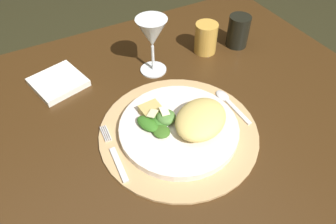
% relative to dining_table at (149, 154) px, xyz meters
% --- Properties ---
extents(dining_table, '(1.20, 0.85, 0.75)m').
position_rel_dining_table_xyz_m(dining_table, '(0.00, 0.00, 0.00)').
color(dining_table, '#3B2410').
rests_on(dining_table, ground).
extents(placemat, '(0.35, 0.35, 0.01)m').
position_rel_dining_table_xyz_m(placemat, '(0.04, -0.07, 0.14)').
color(placemat, tan).
rests_on(placemat, dining_table).
extents(dinner_plate, '(0.26, 0.26, 0.02)m').
position_rel_dining_table_xyz_m(dinner_plate, '(0.04, -0.07, 0.16)').
color(dinner_plate, silver).
rests_on(dinner_plate, placemat).
extents(pasta_serving, '(0.17, 0.15, 0.04)m').
position_rel_dining_table_xyz_m(pasta_serving, '(0.08, -0.10, 0.19)').
color(pasta_serving, '#E3C56C').
rests_on(pasta_serving, dinner_plate).
extents(salad_greens, '(0.09, 0.09, 0.03)m').
position_rel_dining_table_xyz_m(salad_greens, '(0.01, -0.05, 0.17)').
color(salad_greens, '#326B1E').
rests_on(salad_greens, dinner_plate).
extents(bread_piece, '(0.05, 0.04, 0.02)m').
position_rel_dining_table_xyz_m(bread_piece, '(0.01, -0.01, 0.17)').
color(bread_piece, tan).
rests_on(bread_piece, dinner_plate).
extents(fork, '(0.02, 0.16, 0.00)m').
position_rel_dining_table_xyz_m(fork, '(-0.11, -0.07, 0.15)').
color(fork, silver).
rests_on(fork, placemat).
extents(spoon, '(0.03, 0.13, 0.01)m').
position_rel_dining_table_xyz_m(spoon, '(0.19, -0.05, 0.15)').
color(spoon, silver).
rests_on(spoon, placemat).
extents(napkin, '(0.15, 0.15, 0.02)m').
position_rel_dining_table_xyz_m(napkin, '(-0.15, 0.22, 0.15)').
color(napkin, white).
rests_on(napkin, dining_table).
extents(wine_glass, '(0.08, 0.08, 0.15)m').
position_rel_dining_table_xyz_m(wine_glass, '(0.09, 0.15, 0.25)').
color(wine_glass, silver).
rests_on(wine_glass, dining_table).
extents(amber_tumbler, '(0.06, 0.06, 0.09)m').
position_rel_dining_table_xyz_m(amber_tumbler, '(0.27, 0.16, 0.19)').
color(amber_tumbler, gold).
rests_on(amber_tumbler, dining_table).
extents(dark_tumbler, '(0.06, 0.06, 0.09)m').
position_rel_dining_table_xyz_m(dark_tumbler, '(0.37, 0.14, 0.19)').
color(dark_tumbler, black).
rests_on(dark_tumbler, dining_table).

